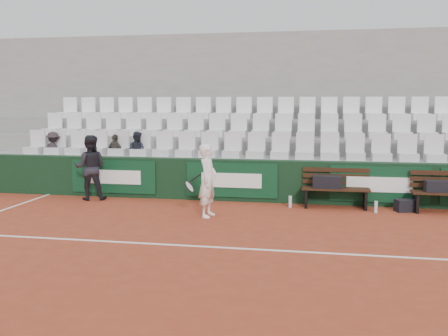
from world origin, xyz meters
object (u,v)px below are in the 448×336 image
at_px(tennis_player, 208,181).
at_px(spectator_a, 53,134).
at_px(bench_right, 447,202).
at_px(sports_bag_ground, 406,205).
at_px(ball_kid, 90,168).
at_px(water_bottle_near, 290,202).
at_px(sports_bag_right, 437,186).
at_px(water_bottle_far, 376,207).
at_px(sports_bag_left, 328,182).
at_px(spectator_b, 115,136).
at_px(spectator_c, 137,135).
at_px(bench_left, 335,198).

bearing_deg(tennis_player, spectator_a, 153.99).
xyz_separation_m(tennis_player, spectator_a, (-4.76, 2.33, 0.76)).
distance_m(bench_right, spectator_a, 9.90).
xyz_separation_m(sports_bag_ground, ball_kid, (-7.36, 0.01, 0.66)).
relative_size(sports_bag_ground, water_bottle_near, 1.64).
bearing_deg(sports_bag_right, water_bottle_far, -166.04).
height_order(water_bottle_near, water_bottle_far, water_bottle_near).
distance_m(sports_bag_left, spectator_a, 7.34).
distance_m(bench_right, spectator_b, 8.16).
distance_m(sports_bag_ground, water_bottle_near, 2.50).
bearing_deg(ball_kid, water_bottle_far, 162.23).
distance_m(bench_right, tennis_player, 5.19).
distance_m(water_bottle_far, tennis_player, 3.68).
distance_m(ball_kid, spectator_c, 1.52).
bearing_deg(water_bottle_far, spectator_b, 168.50).
bearing_deg(sports_bag_ground, water_bottle_near, -179.15).
relative_size(bench_right, water_bottle_near, 5.62).
xyz_separation_m(bench_right, sports_bag_left, (-2.54, 0.09, 0.36)).
xyz_separation_m(water_bottle_near, spectator_b, (-4.63, 1.09, 1.36)).
relative_size(sports_bag_ground, spectator_a, 0.42).
height_order(tennis_player, spectator_c, spectator_c).
distance_m(sports_bag_ground, tennis_player, 4.37).
bearing_deg(bench_left, water_bottle_far, -25.07).
xyz_separation_m(tennis_player, spectator_c, (-2.40, 2.33, 0.77)).
xyz_separation_m(spectator_a, spectator_b, (1.77, 0.00, -0.02)).
xyz_separation_m(bench_right, water_bottle_near, (-3.36, -0.08, -0.09)).
bearing_deg(spectator_c, tennis_player, 152.55).
distance_m(bench_left, water_bottle_far, 0.94).
bearing_deg(spectator_c, ball_kid, 68.59).
bearing_deg(sports_bag_right, tennis_player, -164.47).
xyz_separation_m(water_bottle_far, tennis_player, (-3.48, -1.01, 0.63)).
bearing_deg(ball_kid, tennis_player, 142.87).
xyz_separation_m(ball_kid, spectator_a, (-1.55, 1.04, 0.73)).
relative_size(bench_right, ball_kid, 0.95).
height_order(water_bottle_near, tennis_player, tennis_player).
relative_size(water_bottle_near, tennis_player, 0.18).
bearing_deg(sports_bag_left, water_bottle_near, -168.72).
height_order(bench_right, water_bottle_near, bench_right).
xyz_separation_m(water_bottle_near, spectator_c, (-4.04, 1.09, 1.40)).
bearing_deg(sports_bag_ground, bench_right, 2.57).
xyz_separation_m(water_bottle_far, spectator_b, (-6.48, 1.32, 1.37)).
xyz_separation_m(sports_bag_ground, tennis_player, (-4.14, -1.27, 0.63)).
bearing_deg(bench_left, spectator_c, 169.61).
bearing_deg(water_bottle_far, spectator_a, 170.92).
height_order(sports_bag_left, sports_bag_ground, sports_bag_left).
bearing_deg(bench_left, ball_kid, -178.82).
bearing_deg(spectator_c, water_bottle_far, -176.00).
distance_m(sports_bag_right, ball_kid, 8.00).
bearing_deg(bench_right, bench_left, 177.71).
bearing_deg(water_bottle_far, water_bottle_near, 173.07).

